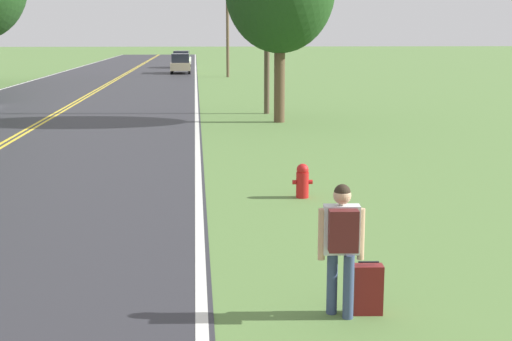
% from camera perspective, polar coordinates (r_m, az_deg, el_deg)
% --- Properties ---
extents(hitchhiker_person, '(0.57, 0.43, 1.69)m').
position_cam_1_polar(hitchhiker_person, '(8.83, 6.87, -5.32)').
color(hitchhiker_person, '#38476B').
rests_on(hitchhiker_person, ground).
extents(suitcase, '(0.38, 0.21, 0.69)m').
position_cam_1_polar(suitcase, '(9.20, 8.93, -9.37)').
color(suitcase, maroon).
rests_on(suitcase, ground).
extents(fire_hydrant, '(0.43, 0.27, 0.74)m').
position_cam_1_polar(fire_hydrant, '(15.40, 3.74, -0.80)').
color(fire_hydrant, red).
rests_on(fire_hydrant, ground).
extents(utility_pole_far, '(1.80, 0.24, 7.19)m').
position_cam_1_polar(utility_pole_far, '(59.17, -2.29, 11.10)').
color(utility_pole_far, brown).
rests_on(utility_pole_far, ground).
extents(car_champagne_van_mid_near, '(1.76, 4.39, 1.76)m').
position_cam_1_polar(car_champagne_van_mid_near, '(65.04, -6.05, 8.55)').
color(car_champagne_van_mid_near, black).
rests_on(car_champagne_van_mid_near, ground).
extents(car_white_van_mid_far, '(1.94, 4.51, 1.75)m').
position_cam_1_polar(car_white_van_mid_far, '(76.13, -5.96, 8.88)').
color(car_white_van_mid_far, black).
rests_on(car_white_van_mid_far, ground).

